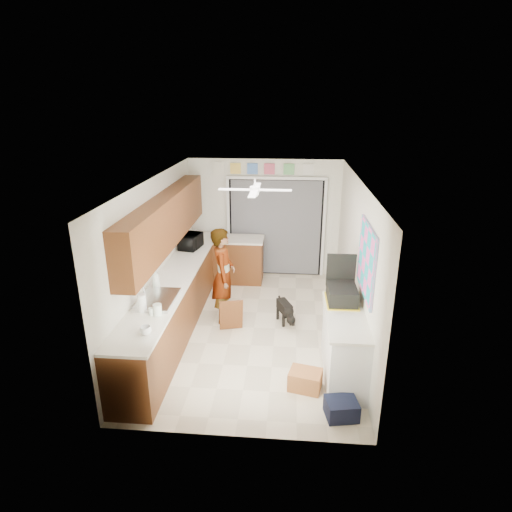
{
  "coord_description": "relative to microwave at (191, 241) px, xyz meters",
  "views": [
    {
      "loc": [
        0.57,
        -6.36,
        3.64
      ],
      "look_at": [
        0.0,
        0.4,
        1.15
      ],
      "focal_mm": 30.0,
      "sensor_mm": 36.0,
      "label": 1
    }
  ],
  "objects": [
    {
      "name": "cup",
      "position": [
        0.18,
        -3.23,
        -0.08
      ],
      "size": [
        0.19,
        0.19,
        0.11
      ],
      "primitive_type": "imported",
      "rotation": [
        0.0,
        0.0,
        -0.42
      ],
      "color": "white",
      "rests_on": "left_countertop"
    },
    {
      "name": "sink_basin",
      "position": [
        0.05,
        -2.3,
        -0.12
      ],
      "size": [
        0.5,
        0.76,
        0.06
      ],
      "primitive_type": "cube",
      "color": "silver",
      "rests_on": "left_countertop"
    },
    {
      "name": "header_frame_1",
      "position": [
        1.09,
        1.17,
        1.22
      ],
      "size": [
        0.22,
        0.02,
        0.22
      ],
      "primitive_type": "cube",
      "color": "#5284DC",
      "rests_on": "wall_back"
    },
    {
      "name": "upper_cabinets",
      "position": [
        -0.1,
        -1.1,
        0.72
      ],
      "size": [
        0.32,
        4.0,
        0.8
      ],
      "primitive_type": "cube",
      "color": "brown",
      "rests_on": "wall_left"
    },
    {
      "name": "abstract_painting",
      "position": [
        2.92,
        -2.3,
        0.57
      ],
      "size": [
        0.03,
        1.15,
        0.95
      ],
      "primitive_type": "cube",
      "color": "#FF5DBB",
      "rests_on": "wall_right"
    },
    {
      "name": "peninsula_base",
      "position": [
        0.84,
        0.7,
        -0.63
      ],
      "size": [
        1.0,
        0.6,
        0.9
      ],
      "primitive_type": "cube",
      "color": "brown",
      "rests_on": "floor"
    },
    {
      "name": "wall_right",
      "position": [
        2.94,
        -1.3,
        0.17
      ],
      "size": [
        0.0,
        5.0,
        5.0
      ],
      "primitive_type": "plane",
      "rotation": [
        1.57,
        0.0,
        -1.57
      ],
      "color": "white",
      "rests_on": "ground"
    },
    {
      "name": "suitcase",
      "position": [
        2.66,
        -2.11,
        -0.02
      ],
      "size": [
        0.41,
        0.54,
        0.23
      ],
      "primitive_type": "cube",
      "rotation": [
        0.0,
        0.0,
        0.01
      ],
      "color": "black",
      "rests_on": "right_counter_top"
    },
    {
      "name": "faucet",
      "position": [
        -0.14,
        -2.3,
        -0.03
      ],
      "size": [
        0.03,
        0.03,
        0.22
      ],
      "primitive_type": "cylinder",
      "color": "silver",
      "rests_on": "left_countertop"
    },
    {
      "name": "suitcase_rim",
      "position": [
        2.66,
        -2.11,
        -0.13
      ],
      "size": [
        0.45,
        0.59,
        0.02
      ],
      "primitive_type": "cube",
      "rotation": [
        0.0,
        0.0,
        0.01
      ],
      "color": "yellow",
      "rests_on": "suitcase"
    },
    {
      "name": "header_frame_0",
      "position": [
        0.74,
        1.17,
        1.22
      ],
      "size": [
        0.22,
        0.02,
        0.22
      ],
      "primitive_type": "cube",
      "color": "#F8CF52",
      "rests_on": "wall_back"
    },
    {
      "name": "ceiling",
      "position": [
        1.34,
        -1.3,
        1.42
      ],
      "size": [
        5.0,
        5.0,
        0.0
      ],
      "primitive_type": "plane",
      "rotation": [
        3.14,
        0.0,
        0.0
      ],
      "color": "white",
      "rests_on": "ground"
    },
    {
      "name": "header_frame_2",
      "position": [
        1.44,
        1.17,
        1.22
      ],
      "size": [
        0.22,
        0.02,
        0.22
      ],
      "primitive_type": "cube",
      "color": "#D7506F",
      "rests_on": "wall_back"
    },
    {
      "name": "microwave",
      "position": [
        0.0,
        0.0,
        0.0
      ],
      "size": [
        0.42,
        0.55,
        0.28
      ],
      "primitive_type": "imported",
      "rotation": [
        0.0,
        0.0,
        1.4
      ],
      "color": "black",
      "rests_on": "left_countertop"
    },
    {
      "name": "left_countertop",
      "position": [
        0.05,
        -1.3,
        -0.16
      ],
      "size": [
        0.62,
        4.8,
        0.04
      ],
      "primitive_type": "cube",
      "color": "white",
      "rests_on": "left_base_cabinets"
    },
    {
      "name": "suitcase_lid",
      "position": [
        2.66,
        -1.82,
        0.23
      ],
      "size": [
        0.42,
        0.04,
        0.5
      ],
      "primitive_type": "cube",
      "rotation": [
        0.0,
        0.0,
        0.01
      ],
      "color": "black",
      "rests_on": "suitcase"
    },
    {
      "name": "left_base_cabinets",
      "position": [
        0.04,
        -1.3,
        -0.63
      ],
      "size": [
        0.6,
        4.8,
        0.9
      ],
      "primitive_type": "cube",
      "color": "brown",
      "rests_on": "floor"
    },
    {
      "name": "man",
      "position": [
        0.79,
        -1.04,
        -0.25
      ],
      "size": [
        0.45,
        0.64,
        1.67
      ],
      "primitive_type": "imported",
      "rotation": [
        0.0,
        0.0,
        1.65
      ],
      "color": "white",
      "rests_on": "floor"
    },
    {
      "name": "cardboard_box",
      "position": [
        2.16,
        -2.86,
        -0.95
      ],
      "size": [
        0.48,
        0.4,
        0.26
      ],
      "primitive_type": "cube",
      "rotation": [
        0.0,
        0.0,
        -0.23
      ],
      "color": "#9A5430",
      "rests_on": "floor"
    },
    {
      "name": "route66_sign",
      "position": [
        0.39,
        1.17,
        1.22
      ],
      "size": [
        0.22,
        0.02,
        0.26
      ],
      "primitive_type": "cube",
      "color": "silver",
      "rests_on": "wall_back"
    },
    {
      "name": "wall_left",
      "position": [
        -0.26,
        -1.3,
        0.17
      ],
      "size": [
        0.0,
        5.0,
        5.0
      ],
      "primitive_type": "plane",
      "rotation": [
        1.57,
        0.0,
        1.57
      ],
      "color": "white",
      "rests_on": "ground"
    },
    {
      "name": "peninsula_top",
      "position": [
        0.84,
        0.7,
        -0.16
      ],
      "size": [
        1.04,
        0.64,
        0.04
      ],
      "primitive_type": "cube",
      "color": "white",
      "rests_on": "peninsula_base"
    },
    {
      "name": "door_trim_left",
      "position": [
        0.57,
        1.14,
        -0.03
      ],
      "size": [
        0.06,
        0.04,
        2.1
      ],
      "primitive_type": "cube",
      "color": "white",
      "rests_on": "wall_back"
    },
    {
      "name": "paper_towel_roll",
      "position": [
        -0.06,
        -2.64,
        -0.01
      ],
      "size": [
        0.13,
        0.13,
        0.25
      ],
      "primitive_type": "cylinder",
      "rotation": [
        0.0,
        0.0,
        -0.19
      ],
      "color": "white",
      "rests_on": "left_countertop"
    },
    {
      "name": "header_frame_3",
      "position": [
        1.84,
        1.17,
        1.22
      ],
      "size": [
        0.22,
        0.02,
        0.22
      ],
      "primitive_type": "cube",
      "color": "#69B86D",
      "rests_on": "wall_back"
    },
    {
      "name": "cabinet_door_panel",
      "position": [
        0.97,
        -1.43,
        -0.79
      ],
      "size": [
        0.41,
        0.24,
        0.57
      ],
      "primitive_type": "cube",
      "rotation": [
        0.21,
        0.0,
        0.25
      ],
      "color": "brown",
      "rests_on": "floor"
    },
    {
      "name": "ceiling_fan",
      "position": [
        1.34,
        -1.1,
        1.24
      ],
      "size": [
        1.14,
        1.14,
        0.24
      ],
      "primitive_type": "cube",
      "color": "white",
      "rests_on": "ceiling"
    },
    {
      "name": "navy_crate",
      "position": [
        2.59,
        -3.37,
        -0.96
      ],
      "size": [
        0.43,
        0.38,
        0.23
      ],
      "primitive_type": "cube",
      "rotation": [
        0.0,
        0.0,
        0.19
      ],
      "color": "black",
      "rests_on": "floor"
    },
    {
      "name": "back_opening_recess",
      "position": [
        1.59,
        1.17,
        -0.03
      ],
      "size": [
        2.0,
        0.06,
        2.1
      ],
      "primitive_type": "cube",
      "color": "black",
      "rests_on": "wall_back"
    },
    {
      "name": "soap_bottle",
      "position": [
        -0.12,
        -1.83,
        0.02
      ],
      "size": [
        0.15,
        0.15,
        0.31
      ],
      "primitive_type": "imported",
      "rotation": [
        0.0,
        0.0,
        -0.25
      ],
      "color": "silver",
      "rests_on": "left_countertop"
    },
    {
      "name": "header_frame_4",
      "position": [
        2.24,
        1.17,
        1.22
      ],
      "size": [
        0.22,
        0.02,
        0.22
      ],
      "primitive_type": "cube",
      "color": "white",
      "rests_on": "wall_back"
    },
    {
      "name": "door_trim_head",
      "position": [
        1.59,
        1.14,
        1.04
      ],
      "size": [
        2.1,
        0.04,
        0.06
      ],
      "primitive_type": "cube",
      "color": "white",
      "rests_on": "wall_back"
    },
    {
      "name": "right_counter_base",
      "position": [
        2.69,
        -2.5,
        -0.63
      ],
      "size": [
        0.5,
        1.4,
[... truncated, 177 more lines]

